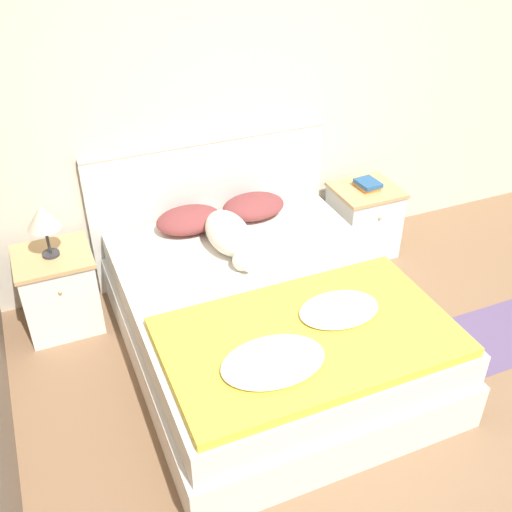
# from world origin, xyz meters

# --- Properties ---
(ground_plane) EXTENTS (16.00, 16.00, 0.00)m
(ground_plane) POSITION_xyz_m (0.00, 0.00, 0.00)
(ground_plane) COLOR #896647
(wall_back) EXTENTS (9.00, 0.06, 2.55)m
(wall_back) POSITION_xyz_m (0.00, 2.13, 1.27)
(wall_back) COLOR beige
(wall_back) RESTS_ON ground_plane
(bed) EXTENTS (1.71, 2.08, 0.52)m
(bed) POSITION_xyz_m (-0.13, 0.99, 0.26)
(bed) COLOR silver
(bed) RESTS_ON ground_plane
(headboard) EXTENTS (1.79, 0.06, 1.09)m
(headboard) POSITION_xyz_m (-0.13, 2.06, 0.57)
(headboard) COLOR silver
(headboard) RESTS_ON ground_plane
(nightstand_left) EXTENTS (0.49, 0.46, 0.57)m
(nightstand_left) POSITION_xyz_m (-1.31, 1.80, 0.29)
(nightstand_left) COLOR white
(nightstand_left) RESTS_ON ground_plane
(nightstand_right) EXTENTS (0.49, 0.46, 0.57)m
(nightstand_right) POSITION_xyz_m (1.05, 1.80, 0.29)
(nightstand_right) COLOR white
(nightstand_right) RESTS_ON ground_plane
(pillow_left) EXTENTS (0.46, 0.32, 0.16)m
(pillow_left) POSITION_xyz_m (-0.37, 1.82, 0.60)
(pillow_left) COLOR brown
(pillow_left) RESTS_ON bed
(pillow_right) EXTENTS (0.46, 0.32, 0.16)m
(pillow_right) POSITION_xyz_m (0.11, 1.82, 0.60)
(pillow_right) COLOR brown
(pillow_right) RESTS_ON bed
(quilt) EXTENTS (1.57, 0.94, 0.10)m
(quilt) POSITION_xyz_m (-0.14, 0.46, 0.56)
(quilt) COLOR yellow
(quilt) RESTS_ON bed
(dog) EXTENTS (0.27, 0.68, 0.24)m
(dog) POSITION_xyz_m (-0.20, 1.48, 0.63)
(dog) COLOR silver
(dog) RESTS_ON bed
(book_stack) EXTENTS (0.17, 0.21, 0.06)m
(book_stack) POSITION_xyz_m (1.06, 1.80, 0.60)
(book_stack) COLOR orange
(book_stack) RESTS_ON nightstand_right
(table_lamp) EXTENTS (0.21, 0.21, 0.36)m
(table_lamp) POSITION_xyz_m (-1.31, 1.80, 0.85)
(table_lamp) COLOR #2D2D33
(table_lamp) RESTS_ON nightstand_left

